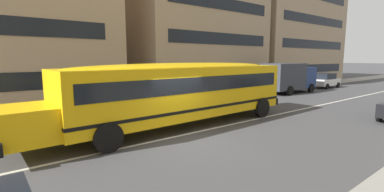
# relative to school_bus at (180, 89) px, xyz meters

# --- Properties ---
(ground_plane) EXTENTS (400.00, 400.00, 0.00)m
(ground_plane) POSITION_rel_school_bus_xyz_m (-1.06, -1.35, -1.82)
(ground_plane) COLOR #424244
(sidewalk_far) EXTENTS (120.00, 3.00, 0.01)m
(sidewalk_far) POSITION_rel_school_bus_xyz_m (-1.06, 6.70, -1.82)
(sidewalk_far) COLOR gray
(sidewalk_far) RESTS_ON ground_plane
(lane_centreline) EXTENTS (110.00, 0.16, 0.01)m
(lane_centreline) POSITION_rel_school_bus_xyz_m (-1.06, -1.35, -1.82)
(lane_centreline) COLOR silver
(lane_centreline) RESTS_ON ground_plane
(school_bus) EXTENTS (13.80, 3.28, 3.07)m
(school_bus) POSITION_rel_school_bus_xyz_m (0.00, 0.00, 0.00)
(school_bus) COLOR yellow
(school_bus) RESTS_ON ground_plane
(parked_car_white_by_entrance) EXTENTS (3.91, 1.89, 1.64)m
(parked_car_white_by_entrance) POSITION_rel_school_bus_xyz_m (22.78, 3.93, -0.98)
(parked_car_white_by_entrance) COLOR silver
(parked_car_white_by_entrance) RESTS_ON ground_plane
(box_truck) EXTENTS (6.06, 2.51, 2.82)m
(box_truck) POSITION_rel_school_bus_xyz_m (15.40, 3.89, -0.28)
(box_truck) COLOR navy
(box_truck) RESTS_ON ground_plane
(apartment_block_far_right) EXTENTS (18.12, 10.62, 13.30)m
(apartment_block_far_right) POSITION_rel_school_bus_xyz_m (28.31, 13.48, 4.83)
(apartment_block_far_right) COLOR tan
(apartment_block_far_right) RESTS_ON ground_plane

